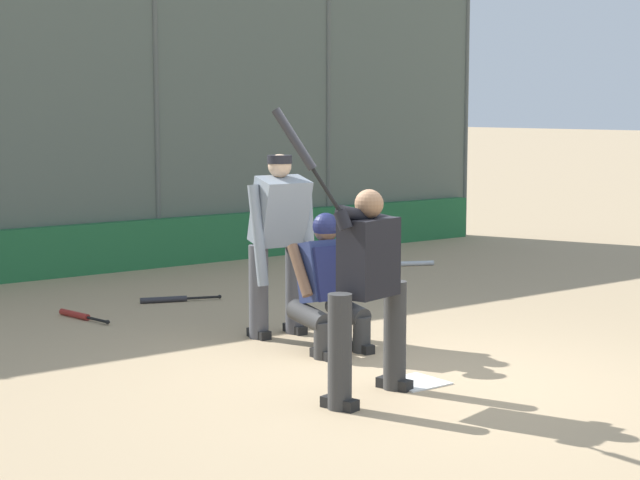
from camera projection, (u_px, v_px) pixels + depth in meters
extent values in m
plane|color=tan|center=(415.00, 383.00, 8.41)|extent=(160.00, 160.00, 0.00)
cube|color=white|center=(415.00, 382.00, 8.41)|extent=(0.43, 0.43, 0.01)
cylinder|color=#515651|center=(466.00, 117.00, 17.92)|extent=(0.08, 0.08, 4.01)
cylinder|color=#515651|center=(328.00, 118.00, 16.15)|extent=(0.08, 0.08, 4.01)
cylinder|color=#515651|center=(156.00, 119.00, 14.39)|extent=(0.08, 0.08, 4.01)
cube|color=#515B51|center=(54.00, 120.00, 13.51)|extent=(14.65, 0.01, 4.01)
cube|color=#236638|center=(61.00, 252.00, 13.63)|extent=(14.36, 0.18, 0.65)
cube|color=slate|center=(46.00, 248.00, 16.05)|extent=(10.25, 2.50, 0.12)
cube|color=slate|center=(69.00, 243.00, 15.38)|extent=(10.25, 0.55, 0.44)
cube|color=#B7BABC|center=(68.00, 225.00, 15.35)|extent=(10.25, 0.24, 0.08)
cube|color=slate|center=(53.00, 228.00, 15.79)|extent=(10.25, 0.55, 0.76)
cube|color=#B7BABC|center=(52.00, 200.00, 15.74)|extent=(10.25, 0.24, 0.08)
cube|color=slate|center=(38.00, 215.00, 16.21)|extent=(10.25, 0.55, 1.08)
cube|color=#B7BABC|center=(36.00, 176.00, 16.13)|extent=(10.25, 0.24, 0.08)
cube|color=slate|center=(23.00, 202.00, 16.62)|extent=(10.25, 0.55, 1.40)
cube|color=#B7BABC|center=(22.00, 154.00, 16.53)|extent=(10.25, 0.24, 0.08)
cylinder|color=#333333|center=(395.00, 335.00, 8.18)|extent=(0.18, 0.18, 0.84)
cube|color=black|center=(394.00, 384.00, 8.23)|extent=(0.18, 0.30, 0.08)
cylinder|color=#333333|center=(340.00, 352.00, 7.64)|extent=(0.18, 0.18, 0.84)
cube|color=black|center=(340.00, 403.00, 7.68)|extent=(0.18, 0.30, 0.08)
cube|color=black|center=(369.00, 258.00, 7.83)|extent=(0.51, 0.37, 0.58)
sphere|color=#936B4C|center=(369.00, 204.00, 7.78)|extent=(0.21, 0.21, 0.21)
cylinder|color=black|center=(366.00, 217.00, 7.81)|extent=(0.60, 0.19, 0.22)
cylinder|color=black|center=(343.00, 220.00, 7.59)|extent=(0.15, 0.17, 0.16)
sphere|color=black|center=(340.00, 211.00, 7.59)|extent=(0.04, 0.04, 0.04)
cylinder|color=black|center=(326.00, 190.00, 7.58)|extent=(0.18, 0.16, 0.32)
cylinder|color=#28282D|center=(294.00, 139.00, 7.55)|extent=(0.28, 0.26, 0.45)
cylinder|color=#333333|center=(362.00, 335.00, 9.45)|extent=(0.16, 0.16, 0.32)
cylinder|color=#333333|center=(348.00, 311.00, 9.59)|extent=(0.20, 0.49, 0.25)
cube|color=black|center=(362.00, 348.00, 9.46)|extent=(0.11, 0.26, 0.08)
cylinder|color=#333333|center=(323.00, 341.00, 9.20)|extent=(0.16, 0.16, 0.32)
cylinder|color=#333333|center=(309.00, 316.00, 9.35)|extent=(0.20, 0.49, 0.25)
cube|color=black|center=(323.00, 354.00, 9.22)|extent=(0.11, 0.26, 0.08)
cube|color=navy|center=(326.00, 271.00, 9.46)|extent=(0.47, 0.38, 0.57)
cube|color=#191E47|center=(336.00, 273.00, 9.34)|extent=(0.42, 0.15, 0.47)
sphere|color=brown|center=(326.00, 230.00, 9.42)|extent=(0.21, 0.21, 0.21)
sphere|color=#191E47|center=(326.00, 226.00, 9.41)|extent=(0.24, 0.24, 0.24)
cylinder|color=navy|center=(359.00, 252.00, 9.33)|extent=(0.32, 0.55, 0.16)
ellipsoid|color=black|center=(367.00, 261.00, 9.07)|extent=(0.30, 0.11, 0.24)
cylinder|color=brown|center=(300.00, 270.00, 9.30)|extent=(0.11, 0.32, 0.46)
cylinder|color=#4C4C51|center=(295.00, 288.00, 10.22)|extent=(0.18, 0.18, 0.88)
cube|color=black|center=(295.00, 329.00, 10.27)|extent=(0.13, 0.29, 0.08)
cylinder|color=#4C4C51|center=(259.00, 292.00, 10.00)|extent=(0.18, 0.18, 0.88)
cube|color=black|center=(259.00, 334.00, 10.05)|extent=(0.13, 0.29, 0.08)
cube|color=gray|center=(280.00, 211.00, 9.97)|extent=(0.50, 0.45, 0.67)
sphere|color=tan|center=(280.00, 166.00, 9.92)|extent=(0.22, 0.22, 0.22)
cylinder|color=black|center=(280.00, 159.00, 9.91)|extent=(0.23, 0.23, 0.08)
cylinder|color=gray|center=(308.00, 232.00, 10.09)|extent=(0.16, 0.25, 0.94)
cylinder|color=gray|center=(258.00, 235.00, 9.79)|extent=(0.14, 0.25, 0.94)
sphere|color=black|center=(108.00, 322.00, 10.63)|extent=(0.04, 0.04, 0.04)
cylinder|color=black|center=(98.00, 320.00, 10.74)|extent=(0.08, 0.34, 0.03)
cylinder|color=maroon|center=(75.00, 314.00, 11.02)|extent=(0.14, 0.47, 0.07)
sphere|color=black|center=(220.00, 297.00, 12.05)|extent=(0.04, 0.04, 0.04)
cylinder|color=black|center=(203.00, 298.00, 12.00)|extent=(0.36, 0.16, 0.03)
cylinder|color=#28282D|center=(164.00, 300.00, 11.87)|extent=(0.51, 0.24, 0.07)
sphere|color=black|center=(367.00, 270.00, 14.00)|extent=(0.04, 0.04, 0.04)
cylinder|color=black|center=(354.00, 271.00, 13.97)|extent=(0.32, 0.18, 0.03)
cylinder|color=#B7BCC1|center=(324.00, 272.00, 13.90)|extent=(0.45, 0.28, 0.07)
sphere|color=black|center=(376.00, 265.00, 14.52)|extent=(0.04, 0.04, 0.04)
cylinder|color=black|center=(388.00, 264.00, 14.55)|extent=(0.32, 0.17, 0.03)
cylinder|color=#B7BCC1|center=(417.00, 263.00, 14.64)|extent=(0.46, 0.26, 0.07)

